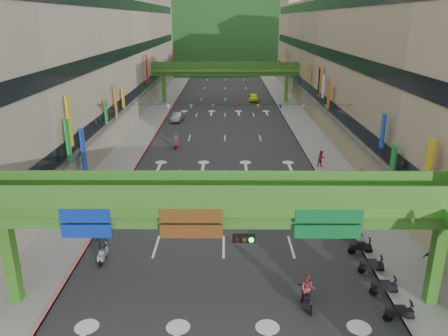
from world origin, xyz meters
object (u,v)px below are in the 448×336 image
object	(u,v)px
scooter_rider_mid	(307,291)
car_yellow	(254,97)
car_silver	(178,117)
scooter_rider_near	(223,192)
overpass_near	(242,219)
pedestrian_red	(321,160)

from	to	relation	value
scooter_rider_mid	car_yellow	size ratio (longest dim) A/B	0.47
scooter_rider_mid	car_silver	size ratio (longest dim) A/B	0.51
car_yellow	scooter_rider_near	bearing A→B (deg)	-95.12
car_yellow	overpass_near	bearing A→B (deg)	-92.67
pedestrian_red	scooter_rider_near	bearing A→B (deg)	-159.29
overpass_near	car_yellow	xyz separation A→B (m)	(4.30, 60.77, -4.49)
scooter_rider_mid	scooter_rider_near	bearing A→B (deg)	108.20
pedestrian_red	car_yellow	bearing A→B (deg)	75.01
overpass_near	scooter_rider_near	bearing A→B (deg)	94.33
scooter_rider_near	car_yellow	size ratio (longest dim) A/B	0.50
car_yellow	pedestrian_red	bearing A→B (deg)	-81.74
overpass_near	car_yellow	bearing A→B (deg)	85.95
scooter_rider_near	pedestrian_red	xyz separation A→B (m)	(9.91, 9.11, -0.14)
overpass_near	scooter_rider_mid	xyz separation A→B (m)	(3.44, 0.17, -4.19)
car_yellow	pedestrian_red	xyz separation A→B (m)	(4.56, -37.84, 0.13)
overpass_near	pedestrian_red	xyz separation A→B (m)	(8.87, 22.93, -4.35)
car_silver	scooter_rider_near	bearing A→B (deg)	-70.75
scooter_rider_near	car_yellow	xyz separation A→B (m)	(5.35, 46.94, -0.27)
overpass_near	car_yellow	world-z (taller)	overpass_near
scooter_rider_mid	car_silver	xyz separation A→B (m)	(-11.38, 43.96, -0.38)
overpass_near	scooter_rider_mid	world-z (taller)	overpass_near
overpass_near	car_yellow	distance (m)	61.09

